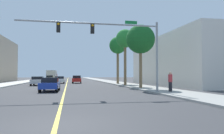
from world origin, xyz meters
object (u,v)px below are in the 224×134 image
object	(u,v)px
car_blue	(50,84)
car_white	(60,80)
delivery_truck	(52,75)
palm_far	(118,46)
car_green	(50,79)
palm_near	(140,40)
palm_mid	(125,40)
pedestrian	(170,82)
car_silver	(38,81)
traffic_signal_mast	(115,38)
car_red	(77,79)

from	to	relation	value
car_blue	car_white	bearing A→B (deg)	91.54
car_blue	delivery_truck	xyz separation A→B (m)	(-3.04, 43.35, 0.86)
palm_far	car_green	distance (m)	22.23
car_white	palm_near	bearing A→B (deg)	-64.19
car_green	car_white	bearing A→B (deg)	-77.02
palm_mid	pedestrian	xyz separation A→B (m)	(1.04, -12.15, -5.73)
car_white	car_silver	distance (m)	8.68
traffic_signal_mast	palm_near	xyz separation A→B (m)	(4.34, 5.89, 0.91)
car_white	traffic_signal_mast	bearing A→B (deg)	-78.50
traffic_signal_mast	car_green	xyz separation A→B (m)	(-8.41, 35.46, -4.13)
palm_mid	pedestrian	size ratio (longest dim) A/B	4.54
car_silver	palm_near	bearing A→B (deg)	-42.91
palm_mid	car_white	xyz separation A→B (m)	(-9.80, 13.70, -6.06)
traffic_signal_mast	car_silver	size ratio (longest dim) A/B	2.72
car_white	car_red	world-z (taller)	car_red
car_red	palm_near	bearing A→B (deg)	-68.80
car_white	pedestrian	xyz separation A→B (m)	(10.84, -25.84, 0.33)
car_green	car_blue	bearing A→B (deg)	-87.71
car_white	palm_mid	bearing A→B (deg)	-55.42
palm_mid	car_white	size ratio (longest dim) A/B	1.92
palm_far	delivery_truck	distance (m)	32.71
car_white	pedestrian	world-z (taller)	pedestrian
pedestrian	palm_far	bearing A→B (deg)	16.11
car_white	pedestrian	bearing A→B (deg)	-68.24
car_green	delivery_truck	distance (m)	12.34
car_silver	pedestrian	bearing A→B (deg)	-52.91
car_silver	car_red	bearing A→B (deg)	51.66
car_white	delivery_truck	world-z (taller)	delivery_truck
palm_mid	car_white	world-z (taller)	palm_mid
palm_near	car_silver	xyz separation A→B (m)	(-13.02, 11.73, -5.06)
car_blue	car_red	bearing A→B (deg)	82.62
palm_mid	car_blue	xyz separation A→B (m)	(-9.84, -7.66, -6.06)
palm_far	car_green	size ratio (longest dim) A/B	1.79
car_red	pedestrian	xyz separation A→B (m)	(7.46, -25.99, 0.28)
palm_far	car_white	xyz separation A→B (m)	(-10.10, 7.50, -5.93)
car_green	delivery_truck	bearing A→B (deg)	89.18
car_silver	pedestrian	xyz separation A→B (m)	(13.82, -17.69, 0.31)
car_blue	palm_far	bearing A→B (deg)	55.43
palm_near	palm_far	size ratio (longest dim) A/B	0.91
car_red	car_green	distance (m)	11.31
palm_far	car_silver	size ratio (longest dim) A/B	1.81
pedestrian	car_red	bearing A→B (deg)	29.83
delivery_truck	pedestrian	bearing A→B (deg)	-72.16
car_silver	car_green	bearing A→B (deg)	88.20
traffic_signal_mast	car_white	distance (m)	26.72
car_silver	car_blue	distance (m)	13.52
pedestrian	palm_mid	bearing A→B (deg)	18.71
palm_mid	car_blue	world-z (taller)	palm_mid
traffic_signal_mast	car_blue	world-z (taller)	traffic_signal_mast
palm_far	car_white	size ratio (longest dim) A/B	1.91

